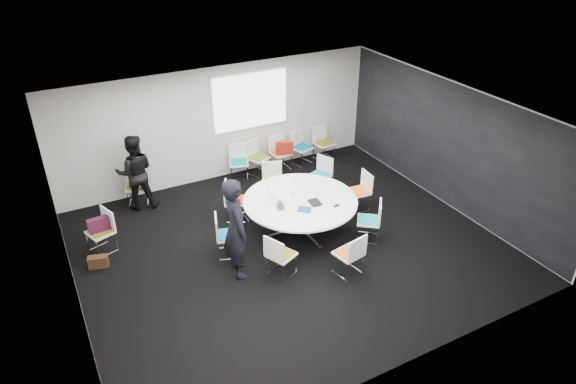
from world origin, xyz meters
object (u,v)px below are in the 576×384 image
chair_ring_e (228,243)px  chair_back_e (324,149)px  chair_back_a (239,169)px  chair_ring_a (358,198)px  chair_ring_c (273,188)px  chair_ring_h (369,227)px  chair_back_b (258,164)px  chair_ring_d (235,207)px  chair_back_c (280,159)px  chair_back_d (302,154)px  laptop (282,205)px  person_main (236,228)px  chair_spare_left (102,239)px  brown_bag (98,262)px  chair_ring_b (320,182)px  chair_person_back (138,193)px  maroon_bag (99,225)px  conference_table (300,207)px  chair_ring_f (281,262)px  person_back (135,172)px  chair_ring_g (348,261)px

chair_ring_e → chair_back_e: 4.83m
chair_back_a → chair_ring_a: bearing=145.5°
chair_ring_c → chair_ring_h: (1.00, -2.38, 0.00)m
chair_back_b → chair_back_e: (1.93, -0.03, 0.00)m
chair_ring_d → chair_back_c: bearing=157.5°
chair_ring_e → chair_back_d: (3.26, 2.85, 0.00)m
chair_ring_a → laptop: (-2.01, -0.16, 0.47)m
chair_ring_a → person_main: size_ratio=0.45×
chair_spare_left → brown_bag: 0.56m
chair_ring_b → laptop: size_ratio=2.48×
chair_ring_c → chair_back_d: same height
chair_ring_a → chair_ring_b: 1.12m
chair_ring_e → chair_back_a: bearing=171.2°
chair_ring_d → chair_person_back: same height
chair_back_a → chair_spare_left: same height
chair_back_e → chair_ring_h: bearing=65.9°
maroon_bag → brown_bag: maroon_bag is taller
person_main → laptop: size_ratio=5.56×
chair_back_b → chair_back_e: bearing=155.7°
chair_ring_b → chair_ring_c: size_ratio=1.00×
chair_ring_d → chair_ring_e: same height
chair_ring_e → chair_spare_left: (-2.14, 1.28, 0.00)m
chair_back_c → chair_back_e: 1.30m
chair_ring_e → chair_back_b: (1.99, 2.85, 0.00)m
conference_table → chair_ring_d: (-1.02, 1.05, -0.28)m
laptop → chair_back_b: bearing=-1.4°
chair_ring_b → chair_back_e: bearing=-56.5°
chair_ring_f → brown_bag: 3.48m
chair_back_c → maroon_bag: (-4.77, -1.56, 0.34)m
chair_ring_c → person_back: 3.10m
chair_ring_g → chair_back_b: 4.46m
chair_ring_f → person_back: bearing=-179.0°
chair_ring_d → person_back: size_ratio=0.50×
chair_ring_d → chair_spare_left: same height
person_back → brown_bag: person_back is taller
chair_ring_b → chair_ring_c: same height
chair_ring_f → chair_back_c: 4.35m
chair_ring_g → chair_spare_left: 4.84m
chair_spare_left → chair_back_a: bearing=-85.7°
chair_ring_e → chair_back_c: (2.61, 2.83, 0.00)m
chair_ring_d → maroon_bag: 2.82m
chair_spare_left → person_main: bearing=-151.0°
chair_spare_left → chair_person_back: bearing=-53.8°
chair_back_e → chair_back_b: bearing=-7.1°
chair_back_a → chair_person_back: (-2.53, -0.02, 0.00)m
chair_ring_c → chair_ring_h: size_ratio=1.00×
chair_ring_c → chair_back_e: (2.17, 1.30, 0.00)m
chair_ring_c → chair_ring_e: same height
person_main → chair_ring_a: bearing=-67.3°
chair_ring_a → chair_ring_e: bearing=98.3°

